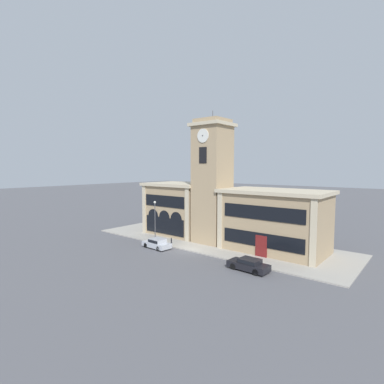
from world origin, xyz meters
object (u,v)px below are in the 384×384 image
at_px(bollard, 171,242).
at_px(parked_car_mid, 249,264).
at_px(street_lamp, 155,215).
at_px(fire_hydrant, 258,262).
at_px(parked_car_near, 157,243).

bearing_deg(bollard, parked_car_mid, -8.38).
distance_m(parked_car_mid, street_lamp, 17.13).
height_order(street_lamp, bollard, street_lamp).
bearing_deg(parked_car_mid, fire_hydrant, -92.69).
height_order(parked_car_near, parked_car_mid, parked_car_near).
height_order(parked_car_near, bollard, parked_car_near).
xyz_separation_m(parked_car_mid, fire_hydrant, (0.17, 1.75, -0.13)).
relative_size(street_lamp, bollard, 5.59).
xyz_separation_m(parked_car_mid, street_lamp, (-16.66, 2.20, 3.33)).
bearing_deg(bollard, fire_hydrant, -0.79).
bearing_deg(street_lamp, fire_hydrant, -1.51).
bearing_deg(parked_car_near, parked_car_mid, -177.07).
bearing_deg(parked_car_mid, parked_car_near, 2.93).
relative_size(parked_car_near, street_lamp, 0.71).
relative_size(parked_car_near, fire_hydrant, 4.86).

